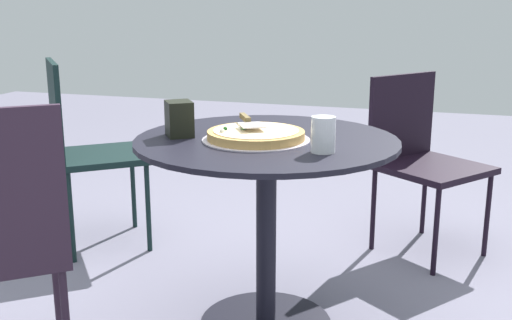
# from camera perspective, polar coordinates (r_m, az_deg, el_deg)

# --- Properties ---
(patio_table) EXTENTS (0.92, 0.92, 0.72)m
(patio_table) POSITION_cam_1_polar(r_m,az_deg,el_deg) (2.21, 0.95, -2.93)
(patio_table) COLOR black
(patio_table) RESTS_ON ground
(pizza_on_tray) EXTENTS (0.37, 0.37, 0.05)m
(pizza_on_tray) POSITION_cam_1_polar(r_m,az_deg,el_deg) (2.13, -0.01, 2.27)
(pizza_on_tray) COLOR silver
(pizza_on_tray) RESTS_ON patio_table
(pizza_server) EXTENTS (0.21, 0.15, 0.02)m
(pizza_server) POSITION_cam_1_polar(r_m,az_deg,el_deg) (2.18, -0.72, 3.57)
(pizza_server) COLOR silver
(pizza_server) RESTS_ON pizza_on_tray
(drinking_cup) EXTENTS (0.08, 0.08, 0.11)m
(drinking_cup) POSITION_cam_1_polar(r_m,az_deg,el_deg) (1.96, 6.16, 2.33)
(drinking_cup) COLOR silver
(drinking_cup) RESTS_ON patio_table
(napkin_dispenser) EXTENTS (0.13, 0.13, 0.12)m
(napkin_dispenser) POSITION_cam_1_polar(r_m,az_deg,el_deg) (2.20, -7.02, 3.76)
(napkin_dispenser) COLOR black
(napkin_dispenser) RESTS_ON patio_table
(patio_chair_near) EXTENTS (0.61, 0.61, 0.84)m
(patio_chair_near) POSITION_cam_1_polar(r_m,az_deg,el_deg) (3.07, 14.75, 0.79)
(patio_chair_near) COLOR black
(patio_chair_near) RESTS_ON ground
(patio_chair_far) EXTENTS (0.59, 0.59, 0.92)m
(patio_chair_far) POSITION_cam_1_polar(r_m,az_deg,el_deg) (3.09, -15.51, 1.63)
(patio_chair_far) COLOR black
(patio_chair_far) RESTS_ON ground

